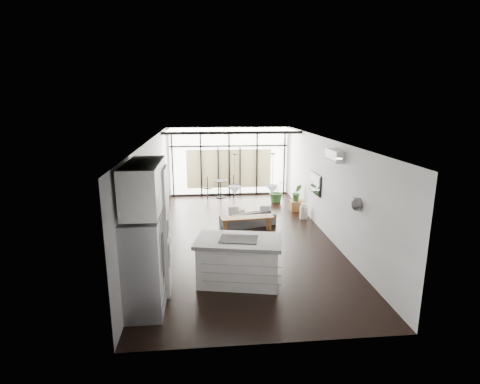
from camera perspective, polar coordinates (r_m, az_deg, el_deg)
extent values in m
cube|color=black|center=(11.01, 0.15, -6.70)|extent=(5.00, 10.00, 0.00)
cube|color=silver|center=(10.36, 0.16, 7.95)|extent=(5.00, 10.00, 0.00)
cube|color=silver|center=(10.65, -13.35, 0.09)|extent=(0.02, 10.00, 2.80)
cube|color=silver|center=(11.12, 13.08, 0.68)|extent=(0.02, 10.00, 2.80)
cube|color=silver|center=(15.49, -1.69, 4.69)|extent=(5.00, 0.02, 2.80)
cube|color=silver|center=(5.90, 5.10, -10.92)|extent=(5.00, 0.02, 2.80)
cube|color=black|center=(15.37, -1.66, 4.61)|extent=(5.00, 0.20, 2.80)
cube|color=silver|center=(14.34, -1.46, 9.46)|extent=(4.70, 1.90, 0.06)
cube|color=beige|center=(15.49, -1.67, 3.56)|extent=(3.50, 0.02, 1.60)
cube|color=white|center=(8.19, -0.20, -10.45)|extent=(2.00, 1.42, 0.99)
cube|color=black|center=(8.00, -0.20, -7.16)|extent=(0.89, 0.69, 0.01)
cube|color=#949499|center=(7.15, -14.63, -11.03)|extent=(0.71, 0.88, 1.82)
cube|color=white|center=(7.72, -13.31, -5.91)|extent=(0.67, 0.71, 2.61)
cube|color=white|center=(7.01, -14.38, 0.93)|extent=(0.62, 1.75, 0.86)
cone|color=silver|center=(7.85, -0.81, 0.26)|extent=(0.26, 0.26, 0.18)
cone|color=silver|center=(7.96, 4.94, 0.39)|extent=(0.26, 0.26, 0.18)
imported|color=#48484A|center=(11.80, 1.21, -3.57)|extent=(1.78, 1.03, 0.67)
cube|color=brown|center=(11.16, 1.13, -5.04)|extent=(1.60, 0.55, 0.50)
cylinder|color=beige|center=(12.50, -0.27, -3.31)|extent=(0.50, 0.50, 0.36)
cube|color=brown|center=(13.60, 8.61, -2.06)|extent=(0.46, 0.46, 0.35)
imported|color=#2F5C29|center=(14.54, 5.59, -0.25)|extent=(1.02, 1.08, 0.68)
imported|color=#2F5C29|center=(13.52, 8.66, -0.79)|extent=(0.37, 0.64, 0.27)
cylinder|color=beige|center=(12.68, 9.67, -2.87)|extent=(0.28, 0.28, 0.52)
cube|color=black|center=(15.18, -2.96, 0.48)|extent=(1.60, 0.93, 0.72)
cube|color=black|center=(12.06, 11.39, 1.29)|extent=(0.05, 1.10, 0.65)
cube|color=silver|center=(10.15, 14.18, 5.42)|extent=(0.22, 0.90, 0.30)
cube|color=black|center=(10.13, -13.59, 0.25)|extent=(0.04, 0.70, 0.90)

